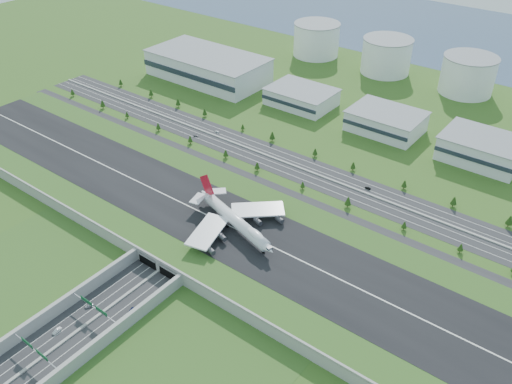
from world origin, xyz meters
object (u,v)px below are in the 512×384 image
Objects in this scene: fuel_tank_a at (316,40)px; car_1 at (57,331)px; car_2 at (132,310)px; car_5 at (368,188)px; boeing_747 at (235,220)px; car_0 at (89,306)px; car_4 at (196,136)px; car_7 at (217,131)px.

fuel_tank_a reaches higher than car_1.
car_5 is at bearing -120.03° from car_2.
car_1 is 38.27m from car_2.
car_1 is at bearing -10.78° from car_5.
car_0 is (-25.46, -92.64, -13.79)m from boeing_747.
fuel_tank_a is at bearing 101.14° from car_1.
car_2 is at bearing -71.39° from fuel_tank_a.
car_4 is at bearing 140.85° from car_0.
boeing_747 is 97.06m from car_0.
car_0 is (110.94, -402.36, -16.57)m from fuel_tank_a.
car_7 is at bearing 136.67° from car_0.
fuel_tank_a is at bearing -12.90° from car_4.
car_4 is at bearing -83.66° from fuel_tank_a.
fuel_tank_a is at bearing -171.56° from car_7.
car_2 is (19.47, 32.95, -0.16)m from car_1.
car_1 reaches higher than car_0.
car_1 is at bearing -75.18° from fuel_tank_a.
car_5 is at bearing -49.94° from fuel_tank_a.
car_1 is at bearing 43.10° from car_2.
car_0 is 0.94× the size of car_2.
fuel_tank_a reaches higher than car_0.
boeing_747 reaches higher than car_1.
car_7 is (-78.23, 214.50, -0.19)m from car_1.
boeing_747 is 15.76× the size of car_0.
car_0 reaches higher than car_5.
fuel_tank_a is 412.55m from car_2.
car_2 reaches higher than car_7.
fuel_tank_a is 0.67× the size of boeing_747.
car_1 reaches higher than car_5.
boeing_747 is at bearing 74.28° from car_1.
car_1 is at bearing -61.91° from car_0.
car_2 is 206.17m from car_7.
car_2 is (-4.82, -80.93, -13.90)m from boeing_747.
car_1 reaches higher than car_2.
car_2 is (131.58, -390.65, -16.68)m from fuel_tank_a.
car_7 is (8.80, 16.54, -0.01)m from car_4.
car_0 is 21.27m from car_1.
boeing_747 is 14.39× the size of car_1.
car_1 reaches higher than car_4.
fuel_tank_a is 11.41× the size of car_5.
fuel_tank_a reaches higher than car_7.
fuel_tank_a is 12.47× the size of car_4.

